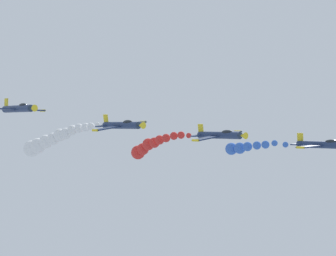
% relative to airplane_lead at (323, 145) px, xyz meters
% --- Properties ---
extents(airplane_lead, '(9.57, 10.35, 2.34)m').
position_rel_airplane_lead_xyz_m(airplane_lead, '(0.00, 0.00, 0.00)').
color(airplane_lead, navy).
extents(smoke_trail_lead, '(2.58, 14.74, 2.91)m').
position_rel_airplane_lead_xyz_m(smoke_trail_lead, '(-0.64, -17.21, -0.93)').
color(smoke_trail_lead, blue).
extents(airplane_left_inner, '(9.52, 10.35, 2.69)m').
position_rel_airplane_lead_xyz_m(airplane_left_inner, '(11.21, -10.99, 1.44)').
color(airplane_left_inner, navy).
extents(smoke_trail_left_inner, '(3.90, 18.54, 5.39)m').
position_rel_airplane_lead_xyz_m(smoke_trail_left_inner, '(9.89, -30.76, -0.86)').
color(smoke_trail_left_inner, red).
extents(airplane_right_inner, '(9.51, 10.35, 2.71)m').
position_rel_airplane_lead_xyz_m(airplane_right_inner, '(22.92, -20.76, 2.98)').
color(airplane_right_inner, navy).
extents(smoke_trail_right_inner, '(5.18, 19.07, 6.25)m').
position_rel_airplane_lead_xyz_m(smoke_trail_right_inner, '(24.93, -40.44, 0.15)').
color(smoke_trail_right_inner, white).
extents(airplane_left_outer, '(9.57, 10.35, 2.33)m').
position_rel_airplane_lead_xyz_m(airplane_left_outer, '(35.25, -31.34, 5.57)').
color(airplane_left_outer, navy).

